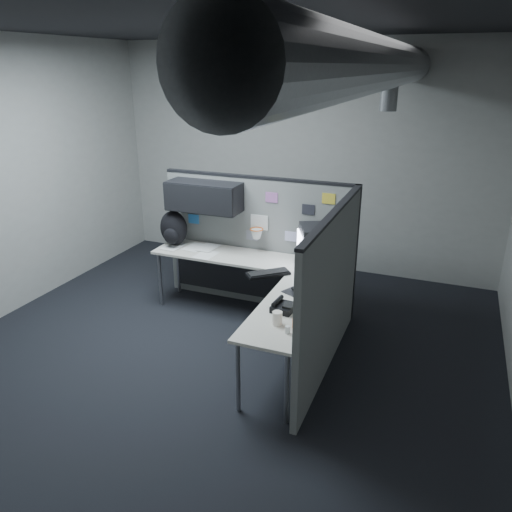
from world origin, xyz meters
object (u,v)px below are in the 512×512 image
at_px(monitor, 319,246).
at_px(backpack, 173,229).
at_px(phone, 283,307).
at_px(desk, 257,278).
at_px(keyboard, 268,273).

height_order(monitor, backpack, monitor).
height_order(monitor, phone, monitor).
distance_m(phone, backpack, 2.21).
relative_size(desk, phone, 10.05).
relative_size(desk, keyboard, 5.02).
xyz_separation_m(desk, backpack, (-1.25, 0.32, 0.33)).
bearing_deg(backpack, keyboard, -13.43).
bearing_deg(desk, backpack, 165.65).
height_order(desk, monitor, monitor).
xyz_separation_m(desk, keyboard, (0.18, -0.14, 0.14)).
xyz_separation_m(keyboard, backpack, (-1.44, 0.46, 0.19)).
distance_m(monitor, phone, 1.17).
bearing_deg(phone, keyboard, 134.79).
distance_m(desk, monitor, 0.78).
xyz_separation_m(desk, monitor, (0.62, 0.29, 0.36)).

